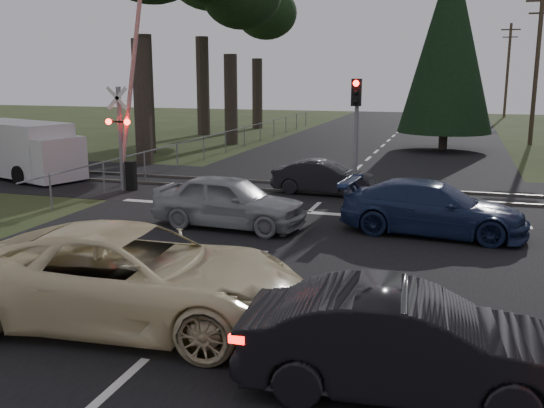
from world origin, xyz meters
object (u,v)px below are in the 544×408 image
at_px(utility_pole_mid, 537,65).
at_px(white_van, 23,150).
at_px(utility_pole_far, 508,69).
at_px(cream_coupe, 132,277).
at_px(dark_car_far, 324,178).
at_px(blue_sedan, 433,208).
at_px(crossing_signal, 126,135).
at_px(silver_car, 229,201).
at_px(traffic_signal_center, 356,118).
at_px(dark_hatchback, 406,343).

relative_size(utility_pole_mid, white_van, 1.44).
xyz_separation_m(utility_pole_far, white_van, (-21.34, -44.00, -3.56)).
distance_m(cream_coupe, dark_car_far, 12.31).
xyz_separation_m(cream_coupe, dark_car_far, (0.68, 12.29, -0.25)).
height_order(blue_sedan, white_van, white_van).
distance_m(crossing_signal, silver_car, 6.98).
bearing_deg(cream_coupe, utility_pole_mid, -21.50).
height_order(utility_pole_mid, cream_coupe, utility_pole_mid).
distance_m(dark_car_far, white_van, 12.66).
height_order(traffic_signal_center, utility_pole_mid, utility_pole_mid).
height_order(crossing_signal, utility_pole_far, utility_pole_far).
height_order(utility_pole_far, dark_hatchback, utility_pole_far).
bearing_deg(traffic_signal_center, crossing_signal, -173.85).
bearing_deg(dark_car_far, blue_sedan, -135.43).
bearing_deg(crossing_signal, blue_sedan, -15.51).
relative_size(utility_pole_far, dark_car_far, 2.47).
xyz_separation_m(traffic_signal_center, cream_coupe, (-1.88, -11.68, -1.96)).
bearing_deg(dark_car_far, dark_hatchback, -159.72).
relative_size(crossing_signal, dark_car_far, 1.91).
bearing_deg(crossing_signal, dark_hatchback, -46.79).
xyz_separation_m(cream_coupe, white_van, (-11.96, 12.00, 0.32)).
bearing_deg(utility_pole_mid, cream_coupe, -106.84).
height_order(crossing_signal, dark_car_far, crossing_signal).
xyz_separation_m(crossing_signal, utility_pole_far, (15.77, 45.21, 2.67)).
distance_m(crossing_signal, white_van, 5.77).
relative_size(crossing_signal, dark_hatchback, 1.56).
bearing_deg(cream_coupe, white_van, 40.25).
xyz_separation_m(dark_hatchback, white_van, (-16.69, 13.06, 0.43)).
bearing_deg(cream_coupe, utility_pole_far, -14.17).
bearing_deg(crossing_signal, silver_car, -35.67).
height_order(silver_car, blue_sedan, silver_car).
distance_m(crossing_signal, dark_hatchback, 16.30).
xyz_separation_m(utility_pole_mid, utility_pole_far, (0.00, 25.00, 0.00)).
bearing_deg(dark_car_far, white_van, 94.70).
relative_size(silver_car, dark_car_far, 1.20).
distance_m(blue_sedan, dark_car_far, 6.08).
bearing_deg(traffic_signal_center, utility_pole_far, 80.40).
bearing_deg(utility_pole_mid, white_van, -138.33).
height_order(cream_coupe, blue_sedan, cream_coupe).
height_order(crossing_signal, blue_sedan, crossing_signal).
relative_size(dark_car_far, white_van, 0.58).
distance_m(utility_pole_mid, dark_car_far, 21.04).
bearing_deg(silver_car, dark_hatchback, -140.19).
height_order(utility_pole_far, silver_car, utility_pole_far).
xyz_separation_m(silver_car, white_van, (-11.14, 5.21, 0.42)).
bearing_deg(cream_coupe, dark_hatchback, -107.25).
height_order(utility_pole_far, blue_sedan, utility_pole_far).
bearing_deg(utility_pole_far, crossing_signal, -109.23).
bearing_deg(utility_pole_far, cream_coupe, -99.51).
bearing_deg(dark_car_far, crossing_signal, 105.38).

